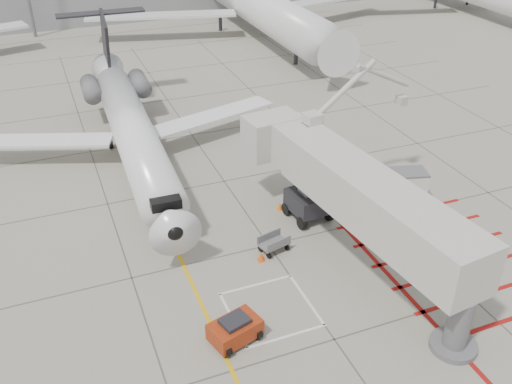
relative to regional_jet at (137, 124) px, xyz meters
name	(u,v)px	position (x,y,z in m)	size (l,w,h in m)	color
ground_plane	(298,287)	(5.12, -14.73, -4.03)	(260.00, 260.00, 0.00)	gray
regional_jet	(137,124)	(0.00, 0.00, 0.00)	(24.36, 30.72, 8.05)	white
jet_bridge	(374,213)	(9.22, -14.81, -0.26)	(8.92, 18.83, 7.53)	beige
pushback_tug	(235,329)	(0.78, -17.01, -3.34)	(2.34, 1.47, 1.37)	#972B0E
baggage_cart	(274,243)	(5.19, -11.32, -3.50)	(1.66, 1.05, 1.05)	slate
ground_power_unit	(404,186)	(15.21, -9.34, -2.96)	(2.68, 1.56, 2.12)	silver
cone_nose	(261,256)	(4.18, -11.89, -3.74)	(0.41, 0.41, 0.57)	#E3500B
cone_side	(280,206)	(7.25, -7.45, -3.77)	(0.37, 0.37, 0.51)	orange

